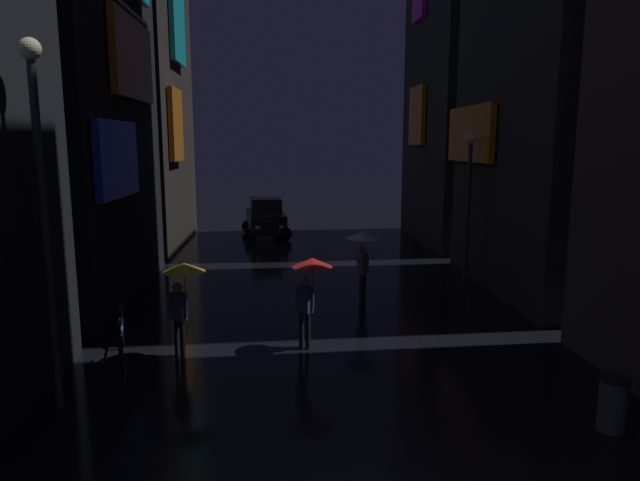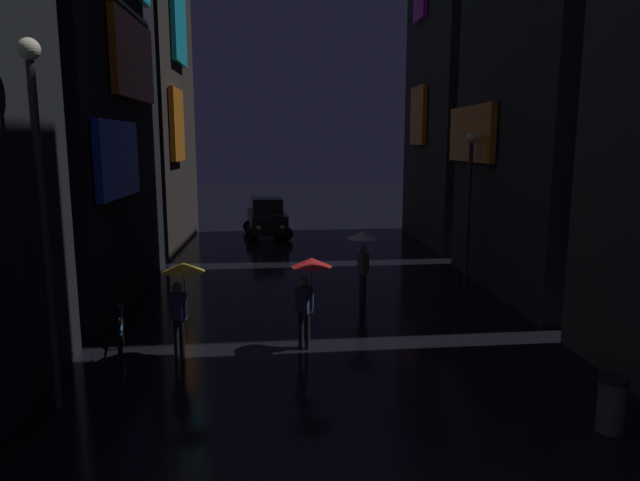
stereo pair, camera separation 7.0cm
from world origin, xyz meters
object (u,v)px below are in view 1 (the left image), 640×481
at_px(pedestrian_foreground_left_yellow, 182,283).
at_px(streetlamp_left_near, 42,190).
at_px(bicycle_parked_at_storefront, 122,336).
at_px(car_distant, 266,218).
at_px(pedestrian_near_crossing_red, 310,277).
at_px(pedestrian_midstreet_centre_clear, 362,247).
at_px(streetlamp_right_far, 469,190).
at_px(trash_bin, 613,403).

distance_m(pedestrian_foreground_left_yellow, streetlamp_left_near, 3.67).
height_order(bicycle_parked_at_storefront, car_distant, car_distant).
xyz_separation_m(pedestrian_near_crossing_red, car_distant, (-1.37, 15.83, -0.74)).
height_order(pedestrian_midstreet_centre_clear, bicycle_parked_at_storefront, pedestrian_midstreet_centre_clear).
relative_size(bicycle_parked_at_storefront, streetlamp_right_far, 0.36).
bearing_deg(car_distant, bicycle_parked_at_storefront, -100.09).
distance_m(car_distant, streetlamp_right_far, 12.51).
relative_size(bicycle_parked_at_storefront, streetlamp_left_near, 0.28).
xyz_separation_m(streetlamp_right_far, trash_bin, (-0.70, -9.62, -2.67)).
bearing_deg(pedestrian_near_crossing_red, pedestrian_foreground_left_yellow, -173.22).
distance_m(streetlamp_right_far, trash_bin, 10.01).
distance_m(streetlamp_left_near, trash_bin, 10.01).
bearing_deg(streetlamp_right_far, pedestrian_near_crossing_red, -134.25).
height_order(streetlamp_right_far, trash_bin, streetlamp_right_far).
bearing_deg(trash_bin, streetlamp_right_far, 85.84).
bearing_deg(pedestrian_near_crossing_red, bicycle_parked_at_storefront, 179.68).
xyz_separation_m(pedestrian_midstreet_centre_clear, streetlamp_right_far, (3.71, 1.91, 1.47)).
bearing_deg(bicycle_parked_at_storefront, car_distant, 79.91).
bearing_deg(streetlamp_left_near, bicycle_parked_at_storefront, 81.46).
xyz_separation_m(streetlamp_left_near, streetlamp_right_far, (10.00, 8.18, -0.73)).
distance_m(car_distant, trash_bin, 20.81).
xyz_separation_m(pedestrian_midstreet_centre_clear, car_distant, (-3.08, 12.18, -0.74)).
xyz_separation_m(car_distant, trash_bin, (6.09, -19.89, -0.46)).
relative_size(pedestrian_near_crossing_red, trash_bin, 2.28).
bearing_deg(pedestrian_foreground_left_yellow, streetlamp_left_near, -128.63).
bearing_deg(car_distant, pedestrian_foreground_left_yellow, -94.87).
bearing_deg(car_distant, pedestrian_midstreet_centre_clear, -75.81).
xyz_separation_m(car_distant, streetlamp_right_far, (6.79, -10.27, 2.22)).
distance_m(pedestrian_near_crossing_red, streetlamp_right_far, 7.90).
bearing_deg(pedestrian_foreground_left_yellow, streetlamp_right_far, 35.78).
bearing_deg(bicycle_parked_at_storefront, streetlamp_left_near, -98.54).
xyz_separation_m(streetlamp_left_near, trash_bin, (9.30, -1.44, -3.40)).
bearing_deg(pedestrian_near_crossing_red, car_distant, 94.96).
height_order(pedestrian_midstreet_centre_clear, pedestrian_foreground_left_yellow, same).
height_order(pedestrian_foreground_left_yellow, streetlamp_right_far, streetlamp_right_far).
bearing_deg(trash_bin, pedestrian_foreground_left_yellow, 153.45).
height_order(pedestrian_near_crossing_red, car_distant, pedestrian_near_crossing_red).
bearing_deg(pedestrian_foreground_left_yellow, car_distant, 85.13).
height_order(bicycle_parked_at_storefront, trash_bin, bicycle_parked_at_storefront).
height_order(car_distant, streetlamp_left_near, streetlamp_left_near).
distance_m(pedestrian_near_crossing_red, car_distant, 15.91).
distance_m(pedestrian_midstreet_centre_clear, car_distant, 12.58).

